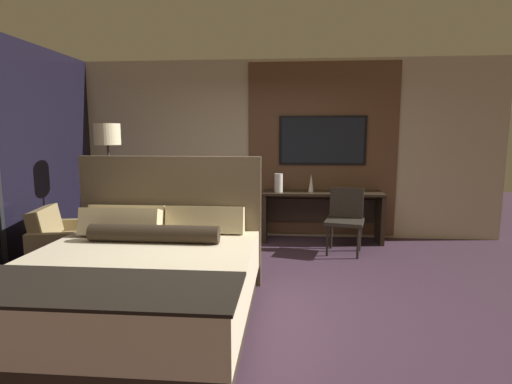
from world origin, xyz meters
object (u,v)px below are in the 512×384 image
tv (322,140)px  vase_short (311,183)px  bed (140,281)px  desk_chair (345,214)px  floor_lamp (108,145)px  vase_tall (279,183)px  desk (322,207)px  armchair_by_window (73,249)px

tv → vase_short: (-0.18, -0.25, -0.64)m
bed → vase_short: bearing=60.0°
tv → desk_chair: size_ratio=1.50×
floor_lamp → vase_tall: floor_lamp is taller
desk_chair → floor_lamp: bearing=-159.0°
desk → vase_short: 0.43m
desk_chair → armchair_by_window: bearing=-149.4°
bed → desk: 3.41m
desk → armchair_by_window: 3.54m
desk → desk_chair: bearing=-63.7°
desk → vase_short: bearing=-162.8°
vase_tall → vase_short: bearing=6.4°
desk → armchair_by_window: (-3.13, -1.63, -0.26)m
tv → vase_short: bearing=-125.2°
desk → bed: bearing=-122.1°
desk → floor_lamp: (-2.91, -1.00, 0.98)m
bed → armchair_by_window: size_ratio=2.14×
desk_chair → vase_short: size_ratio=3.25×
bed → vase_tall: size_ratio=7.56×
desk_chair → floor_lamp: floor_lamp is taller
desk_chair → armchair_by_window: desk_chair is taller
vase_short → bed: bearing=-120.0°
tv → floor_lamp: tv is taller
bed → tv: bearing=59.6°
vase_tall → vase_short: 0.50m
vase_short → floor_lamp: bearing=-160.9°
desk_chair → bed: bearing=-118.8°
armchair_by_window → vase_tall: size_ratio=3.53×
desk_chair → vase_tall: (-0.95, 0.46, 0.38)m
bed → armchair_by_window: 1.82m
vase_tall → armchair_by_window: bearing=-148.3°
desk_chair → floor_lamp: (-3.19, -0.43, 0.97)m
desk → armchair_by_window: size_ratio=1.83×
tv → vase_tall: (-0.67, -0.30, -0.64)m
armchair_by_window → vase_short: size_ratio=3.62×
armchair_by_window → floor_lamp: size_ratio=0.56×
desk → tv: size_ratio=1.35×
floor_lamp → tv: bearing=22.3°
desk → armchair_by_window: armchair_by_window is taller
floor_lamp → vase_tall: size_ratio=6.34×
tv → vase_tall: tv is taller
desk_chair → vase_tall: 1.12m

